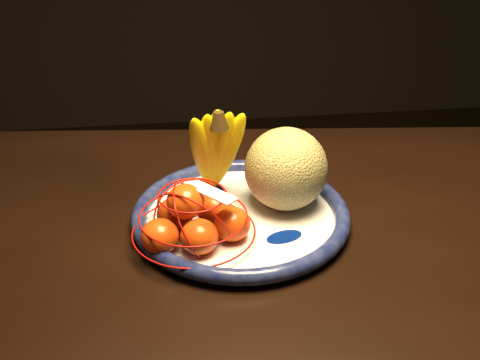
{
  "coord_description": "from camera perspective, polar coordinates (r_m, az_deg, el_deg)",
  "views": [
    {
      "loc": [
        0.1,
        -0.67,
        1.27
      ],
      "look_at": [
        0.2,
        0.11,
        0.84
      ],
      "focal_mm": 45.0,
      "sensor_mm": 36.0,
      "label": 1
    }
  ],
  "objects": [
    {
      "name": "price_tag",
      "position": [
        0.83,
        -2.72,
        -1.16
      ],
      "size": [
        0.07,
        0.07,
        0.01
      ],
      "primitive_type": "cube",
      "rotation": [
        -0.14,
        0.1,
        -0.71
      ],
      "color": "white",
      "rests_on": "mandarin_bag"
    },
    {
      "name": "mandarin_bag",
      "position": [
        0.85,
        -4.36,
        -3.82
      ],
      "size": [
        0.18,
        0.18,
        0.11
      ],
      "rotation": [
        0.0,
        0.0,
        0.04
      ],
      "color": "#E74815",
      "rests_on": "fruit_bowl"
    },
    {
      "name": "fruit_bowl",
      "position": [
        0.92,
        0.07,
        -3.4
      ],
      "size": [
        0.33,
        0.33,
        0.03
      ],
      "rotation": [
        0.0,
        0.0,
        -0.31
      ],
      "color": "white",
      "rests_on": "dining_table"
    },
    {
      "name": "dining_table",
      "position": [
        0.89,
        -4.66,
        -12.58
      ],
      "size": [
        1.62,
        1.07,
        0.77
      ],
      "rotation": [
        0.0,
        0.0,
        -0.1
      ],
      "color": "black",
      "rests_on": "ground"
    },
    {
      "name": "cantaloupe",
      "position": [
        0.92,
        4.38,
        1.07
      ],
      "size": [
        0.13,
        0.13,
        0.13
      ],
      "primitive_type": "sphere",
      "color": "olive",
      "rests_on": "fruit_bowl"
    },
    {
      "name": "banana_bunch",
      "position": [
        0.92,
        -2.4,
        3.07
      ],
      "size": [
        0.12,
        0.11,
        0.17
      ],
      "rotation": [
        0.0,
        0.0,
        0.13
      ],
      "color": "yellow",
      "rests_on": "fruit_bowl"
    }
  ]
}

